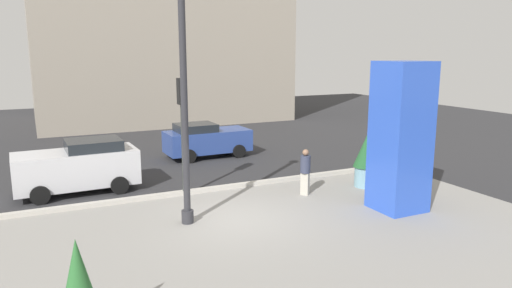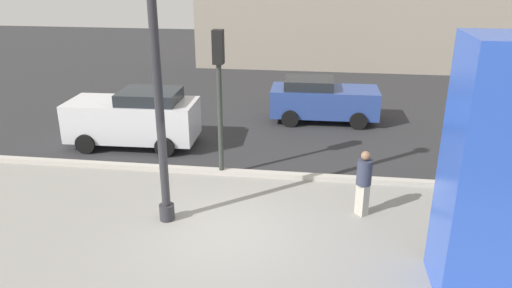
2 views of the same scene
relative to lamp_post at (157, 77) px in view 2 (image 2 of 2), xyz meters
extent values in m
plane|color=#2D2D30|center=(1.42, 3.65, -3.49)|extent=(60.00, 60.00, 0.00)
cube|color=gray|center=(1.42, -2.35, -3.49)|extent=(18.00, 10.00, 0.02)
cube|color=#B7B2A8|center=(1.42, 2.77, -3.41)|extent=(18.00, 0.24, 0.16)
cylinder|color=#2D2D33|center=(0.00, 0.00, -3.29)|extent=(0.36, 0.36, 0.40)
cylinder|color=#2D2D33|center=(0.00, 0.00, -0.07)|extent=(0.20, 0.20, 6.83)
cube|color=blue|center=(6.52, -1.70, -1.11)|extent=(1.46, 1.46, 4.76)
cylinder|color=#7AA8B7|center=(7.25, 0.85, -3.10)|extent=(0.82, 0.82, 0.78)
cylinder|color=#382819|center=(7.25, 0.85, -2.73)|extent=(0.76, 0.76, 0.04)
cone|color=#235B2D|center=(7.25, 0.85, -2.10)|extent=(0.96, 0.96, 1.21)
cylinder|color=#333833|center=(0.76, 2.75, -1.86)|extent=(0.14, 0.14, 3.25)
cube|color=black|center=(0.76, 2.75, 0.21)|extent=(0.28, 0.32, 0.90)
sphere|color=green|center=(0.76, 2.92, 0.21)|extent=(0.18, 0.18, 0.18)
cube|color=silver|center=(-2.65, 4.77, -2.59)|extent=(4.28, 1.94, 1.25)
cube|color=#1E2328|center=(-2.01, 4.79, -1.78)|extent=(1.95, 1.64, 0.38)
cylinder|color=black|center=(-3.92, 3.82, -3.17)|extent=(0.65, 0.24, 0.64)
cylinder|color=black|center=(-3.98, 5.62, -3.17)|extent=(0.65, 0.24, 0.64)
cylinder|color=black|center=(-1.31, 3.91, -3.17)|extent=(0.65, 0.24, 0.64)
cylinder|color=black|center=(-1.37, 5.71, -3.17)|extent=(0.65, 0.24, 0.64)
cube|color=#2D4793|center=(3.63, 8.30, -2.71)|extent=(4.08, 1.83, 1.02)
cube|color=#1E2328|center=(3.03, 8.29, -2.01)|extent=(1.85, 1.57, 0.37)
cylinder|color=black|center=(4.87, 9.20, -3.17)|extent=(0.64, 0.23, 0.64)
cylinder|color=black|center=(4.91, 7.46, -3.17)|extent=(0.64, 0.23, 0.64)
cylinder|color=black|center=(2.36, 9.14, -3.17)|extent=(0.64, 0.23, 0.64)
cylinder|color=black|center=(2.40, 7.40, -3.17)|extent=(0.64, 0.23, 0.64)
cube|color=#B2AD9E|center=(4.63, 0.91, -3.08)|extent=(0.33, 0.34, 0.83)
cylinder|color=#33384C|center=(4.63, 0.91, -2.35)|extent=(0.51, 0.51, 0.62)
sphere|color=#8C664C|center=(4.63, 0.91, -1.93)|extent=(0.22, 0.22, 0.22)
camera|label=1|loc=(-3.94, -13.00, 1.57)|focal=33.22mm
camera|label=2|loc=(3.54, -9.92, 2.37)|focal=34.18mm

